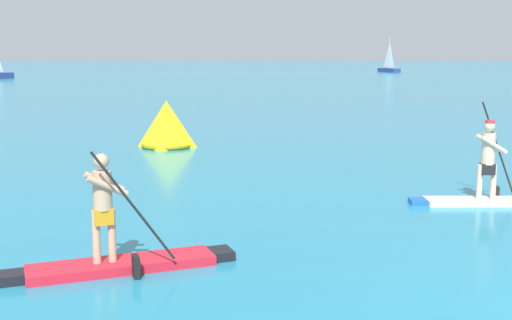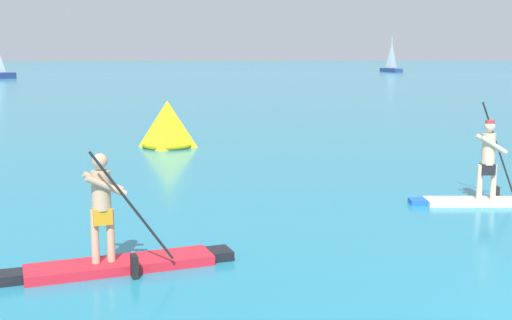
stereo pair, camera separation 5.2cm
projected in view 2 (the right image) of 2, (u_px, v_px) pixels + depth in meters
The scene contains 4 objects.
paddleboarder_near_left at pixel (117, 248), 9.13m from camera, with size 3.19×1.42×1.77m.
paddleboarder_mid_center at pixel (492, 186), 13.11m from camera, with size 3.32×0.85×2.06m.
race_marker_buoy at pixel (168, 126), 20.98m from camera, with size 1.65×1.65×1.49m.
sailboat_right_horizon at pixel (391, 67), 99.42m from camera, with size 2.38×5.34×5.28m.
Camera 2 is at (-4.96, -5.88, 3.01)m, focal length 46.11 mm.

